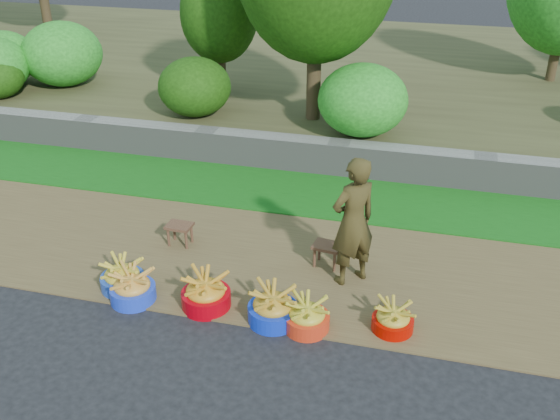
% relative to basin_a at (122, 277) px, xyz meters
% --- Properties ---
extents(ground_plane, '(120.00, 120.00, 0.00)m').
position_rel_basin_a_xyz_m(ground_plane, '(1.87, -0.31, -0.17)').
color(ground_plane, black).
rests_on(ground_plane, ground).
extents(dirt_shoulder, '(80.00, 2.50, 0.02)m').
position_rel_basin_a_xyz_m(dirt_shoulder, '(1.87, 0.94, -0.16)').
color(dirt_shoulder, brown).
rests_on(dirt_shoulder, ground).
extents(grass_verge, '(80.00, 1.50, 0.04)m').
position_rel_basin_a_xyz_m(grass_verge, '(1.87, 2.94, -0.15)').
color(grass_verge, '#135C14').
rests_on(grass_verge, ground).
extents(retaining_wall, '(80.00, 0.35, 0.55)m').
position_rel_basin_a_xyz_m(retaining_wall, '(1.87, 3.79, 0.11)').
color(retaining_wall, slate).
rests_on(retaining_wall, ground).
extents(earth_bank, '(80.00, 10.00, 0.50)m').
position_rel_basin_a_xyz_m(earth_bank, '(1.87, 8.69, 0.08)').
color(earth_bank, '#444324').
rests_on(earth_bank, ground).
extents(basin_a, '(0.51, 0.51, 0.38)m').
position_rel_basin_a_xyz_m(basin_a, '(0.00, 0.00, 0.00)').
color(basin_a, '#1C41AD').
rests_on(basin_a, ground).
extents(basin_b, '(0.51, 0.51, 0.38)m').
position_rel_basin_a_xyz_m(basin_b, '(0.21, -0.17, 0.00)').
color(basin_b, blue).
rests_on(basin_b, ground).
extents(basin_c, '(0.55, 0.55, 0.41)m').
position_rel_basin_a_xyz_m(basin_c, '(1.05, -0.08, 0.01)').
color(basin_c, '#A8000B').
rests_on(basin_c, ground).
extents(basin_d, '(0.54, 0.54, 0.40)m').
position_rel_basin_a_xyz_m(basin_d, '(1.84, -0.13, 0.01)').
color(basin_d, '#0E2DC6').
rests_on(basin_d, ground).
extents(basin_e, '(0.48, 0.48, 0.36)m').
position_rel_basin_a_xyz_m(basin_e, '(2.22, -0.17, -0.01)').
color(basin_e, red).
rests_on(basin_e, ground).
extents(basin_f, '(0.44, 0.44, 0.33)m').
position_rel_basin_a_xyz_m(basin_f, '(3.10, 0.02, -0.02)').
color(basin_f, '#AC0800').
rests_on(basin_f, ground).
extents(stool_left, '(0.34, 0.26, 0.29)m').
position_rel_basin_a_xyz_m(stool_left, '(0.26, 1.09, 0.08)').
color(stool_left, '#513322').
rests_on(stool_left, dirt_shoulder).
extents(stool_right, '(0.37, 0.30, 0.29)m').
position_rel_basin_a_xyz_m(stool_right, '(2.20, 1.06, 0.08)').
color(stool_right, '#513322').
rests_on(stool_right, dirt_shoulder).
extents(vendor_woman, '(0.67, 0.67, 1.57)m').
position_rel_basin_a_xyz_m(vendor_woman, '(2.52, 0.82, 0.64)').
color(vendor_woman, black).
rests_on(vendor_woman, dirt_shoulder).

